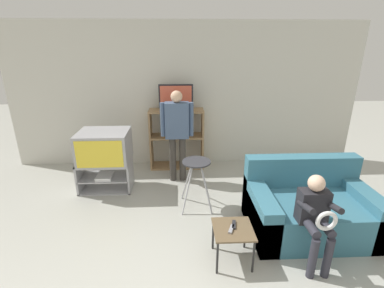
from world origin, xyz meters
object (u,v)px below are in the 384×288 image
Objects in this scene: television_flat at (176,98)px; remote_control_black at (234,225)px; media_shelf at (177,138)px; remote_control_white at (231,229)px; television_main at (104,147)px; folding_stool at (196,169)px; tv_stand at (106,176)px; couch at (309,209)px; snack_table at (233,233)px; person_standing_adult at (177,128)px; person_seated_child at (316,214)px.

television_flat is 4.15× the size of remote_control_black.
media_shelf is 7.65× the size of remote_control_white.
television_main is 1.06× the size of folding_stool.
folding_stool reaches higher than remote_control_black.
tv_stand is 5.65× the size of remote_control_white.
tv_stand is 0.55× the size of couch.
television_main is at bearing 156.98° from couch.
media_shelf reaches higher than couch.
television_flat is 2.71m from snack_table.
television_flat is (0.00, -0.01, 0.75)m from media_shelf.
tv_stand is at bearing 157.42° from couch.
remote_control_white is 0.09× the size of person_standing_adult.
folding_stool is 0.48× the size of couch.
media_shelf is at bearing 35.99° from tv_stand.
television_main is 2.37m from remote_control_black.
television_flat reaches higher than person_seated_child.
media_shelf is 1.55× the size of folding_stool.
person_seated_child is (1.14, -1.13, 0.01)m from folding_stool.
remote_control_white is (0.57, -2.48, -0.90)m from television_flat.
snack_table is at bearing -76.34° from media_shelf.
remote_control_black is (1.72, -1.61, -0.31)m from television_main.
remote_control_white is at bearing -74.93° from folding_stool.
person_seated_child reaches higher than snack_table.
couch is at bearing -41.23° from person_standing_adult.
couch reaches higher than remote_control_black.
couch is at bearing 34.85° from remote_control_black.
couch is at bearing 25.32° from snack_table.
folding_stool is 4.93× the size of remote_control_black.
person_seated_child reaches higher than tv_stand.
tv_stand is 0.53× the size of person_standing_adult.
person_standing_adult is 2.44m from person_seated_child.
remote_control_white is 0.10× the size of couch.
media_shelf is at bearing 119.47° from person_seated_child.
remote_control_black is 0.08m from remote_control_white.
tv_stand is 1.56m from folding_stool.
person_standing_adult is (-0.60, 1.86, 0.51)m from remote_control_black.
media_shelf reaches higher than remote_control_white.
television_main is 0.68× the size of media_shelf.
tv_stand is at bearing -155.97° from television_main.
person_seated_child is (1.42, -2.51, -0.72)m from television_flat.
television_flat is at bearing 91.54° from person_standing_adult.
remote_control_white is (0.29, -1.10, -0.17)m from folding_stool.
snack_table is at bearing 61.36° from remote_control_white.
folding_stool is 1.15m from snack_table.
remote_control_black is at bearing -75.71° from television_flat.
couch is at bearing 48.35° from remote_control_white.
television_main is 1.17m from person_standing_adult.
folding_stool is at bearing -21.91° from tv_stand.
television_flat reaches higher than remote_control_white.
remote_control_white is at bearing 177.47° from person_seated_child.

